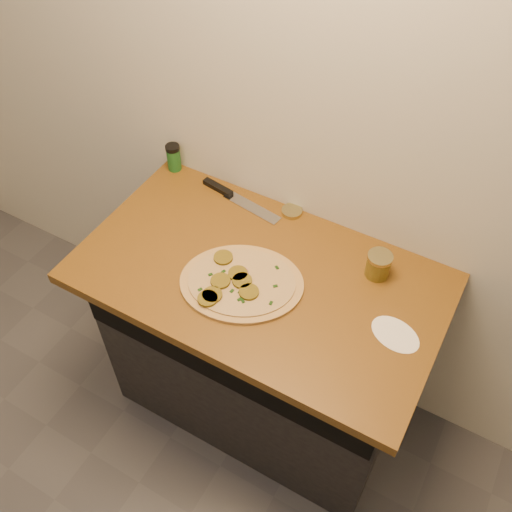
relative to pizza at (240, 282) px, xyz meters
The scene contains 8 objects.
cabinet 0.49m from the pizza, 73.67° to the left, with size 1.10×0.60×0.86m, color black.
countertop 0.09m from the pizza, 67.69° to the left, with size 1.20×0.70×0.04m, color brown.
pizza is the anchor object (origin of this frame).
chefs_knife 0.41m from the pizza, 123.98° to the left, with size 0.35×0.09×0.02m.
mason_jar_lid 0.38m from the pizza, 90.94° to the left, with size 0.08×0.08×0.02m, color tan.
salsa_jar 0.45m from the pizza, 35.11° to the left, with size 0.08×0.08×0.09m.
spice_shaker 0.64m from the pizza, 144.05° to the left, with size 0.05×0.05×0.11m.
flour_spill 0.50m from the pizza, ahead, with size 0.16×0.16×0.00m, color white.
Camera 1 is at (0.58, 0.37, 2.32)m, focal length 40.00 mm.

